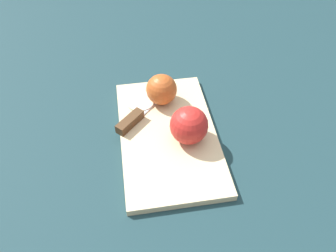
% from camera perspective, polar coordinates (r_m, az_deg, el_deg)
% --- Properties ---
extents(ground_plane, '(4.00, 4.00, 0.00)m').
position_cam_1_polar(ground_plane, '(0.72, 0.00, -1.96)').
color(ground_plane, '#193338').
extents(cutting_board, '(0.38, 0.27, 0.02)m').
position_cam_1_polar(cutting_board, '(0.71, 0.00, -1.53)').
color(cutting_board, '#D1B789').
rests_on(cutting_board, ground_plane).
extents(apple_half_left, '(0.08, 0.08, 0.08)m').
position_cam_1_polar(apple_half_left, '(0.67, 3.69, 0.13)').
color(apple_half_left, red).
rests_on(apple_half_left, cutting_board).
extents(apple_half_right, '(0.07, 0.07, 0.07)m').
position_cam_1_polar(apple_half_right, '(0.75, -1.12, 6.36)').
color(apple_half_right, '#AD4C1E').
rests_on(apple_half_right, cutting_board).
extents(knife, '(0.10, 0.14, 0.02)m').
position_cam_1_polar(knife, '(0.72, -6.33, 1.00)').
color(knife, silver).
rests_on(knife, cutting_board).
extents(apple_slice, '(0.07, 0.07, 0.01)m').
position_cam_1_polar(apple_slice, '(0.78, -4.83, 4.30)').
color(apple_slice, beige).
rests_on(apple_slice, cutting_board).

